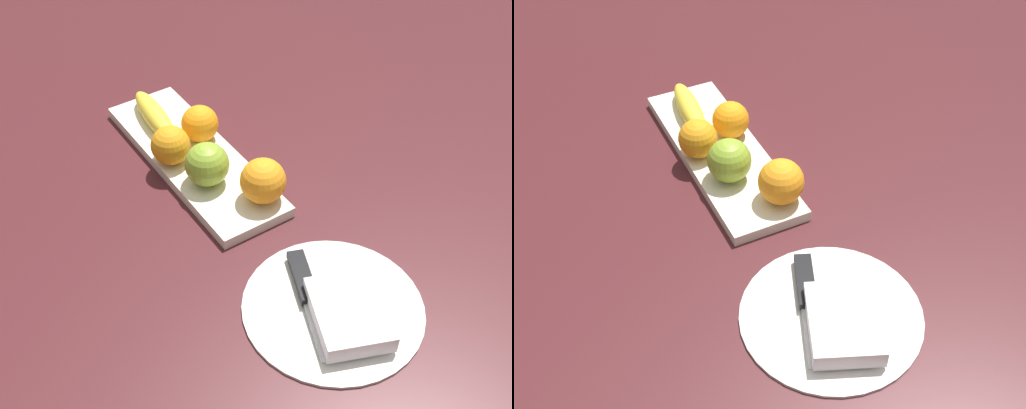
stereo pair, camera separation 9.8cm
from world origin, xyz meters
The scene contains 10 objects.
ground_plane centered at (0.00, 0.00, 0.00)m, with size 2.40×2.40×0.00m, color #471C20.
fruit_tray centered at (0.03, 0.03, 0.01)m, with size 0.40×0.13×0.02m, color white.
apple centered at (0.10, 0.02, 0.05)m, with size 0.07×0.07×0.07m, color #87AD2F.
banana centered at (-0.08, 0.02, 0.04)m, with size 0.16×0.04×0.04m, color yellow.
orange_near_apple centered at (0.00, 0.06, 0.05)m, with size 0.06×0.06×0.06m, color orange.
orange_near_banana centered at (0.18, 0.07, 0.05)m, with size 0.07×0.07×0.07m, color orange.
orange_center centered at (0.02, -0.01, 0.05)m, with size 0.06×0.06×0.06m, color orange.
dinner_plate centered at (0.40, 0.03, 0.00)m, with size 0.24×0.24×0.01m, color white.
folded_napkin centered at (0.43, 0.03, 0.02)m, with size 0.12×0.09×0.03m, color white.
knife centered at (0.36, 0.02, 0.01)m, with size 0.17×0.09×0.01m.
Camera 1 is at (0.81, -0.37, 0.72)m, focal length 47.55 mm.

